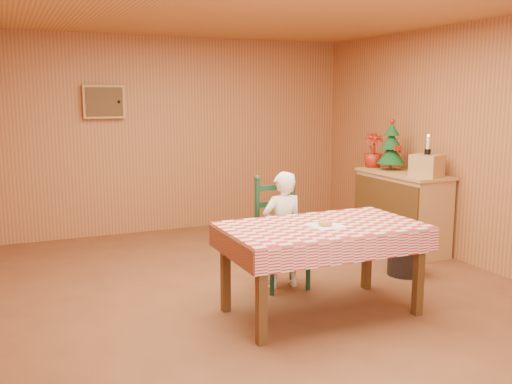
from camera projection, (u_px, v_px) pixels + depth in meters
ground at (265, 297)px, 5.22m from camera, size 6.00×6.00×0.00m
cabin_walls at (242, 96)px, 5.40m from camera, size 5.10×6.05×2.65m
dining_table at (322, 234)px, 4.74m from camera, size 1.66×0.96×0.77m
ladder_chair at (280, 235)px, 5.48m from camera, size 0.44×0.40×1.08m
seated_child at (283, 230)px, 5.42m from camera, size 0.41×0.27×1.12m
napkin at (325, 226)px, 4.68m from camera, size 0.29×0.29×0.00m
donut at (325, 223)px, 4.68m from camera, size 0.15×0.15×0.04m
shelf_unit at (401, 211)px, 6.81m from camera, size 0.54×1.24×0.93m
crate at (427, 166)px, 6.36m from camera, size 0.39×0.39×0.25m
christmas_tree at (391, 147)px, 6.92m from camera, size 0.34×0.34×0.62m
flower_arrangement at (373, 150)px, 7.18m from camera, size 0.31×0.31×0.43m
candle_set at (428, 149)px, 6.33m from camera, size 0.07×0.07×0.22m
storage_bin at (405, 258)px, 5.86m from camera, size 0.38×0.38×0.35m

